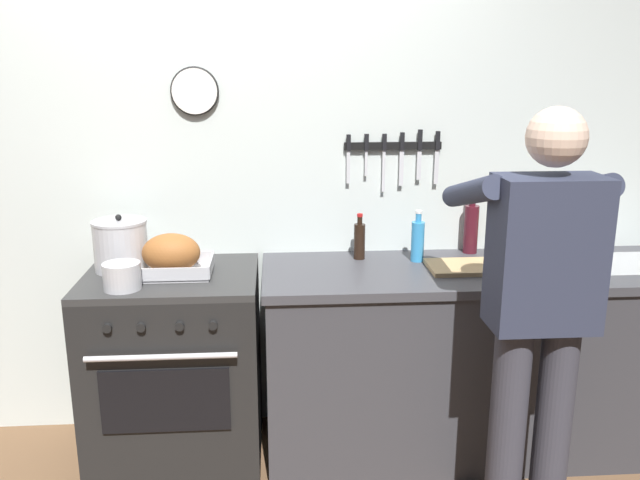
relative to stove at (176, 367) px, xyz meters
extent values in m
cube|color=silver|center=(0.22, 0.36, 0.85)|extent=(6.00, 0.10, 2.60)
cube|color=black|center=(1.03, 0.30, 0.97)|extent=(0.47, 0.02, 0.04)
cube|color=silver|center=(0.82, 0.29, 0.87)|extent=(0.02, 0.00, 0.16)
cube|color=black|center=(0.82, 0.29, 0.99)|extent=(0.02, 0.02, 0.08)
cube|color=silver|center=(0.90, 0.29, 0.89)|extent=(0.01, 0.00, 0.12)
cube|color=black|center=(0.90, 0.29, 0.99)|extent=(0.02, 0.02, 0.08)
cube|color=silver|center=(0.99, 0.29, 0.85)|extent=(0.01, 0.00, 0.20)
cube|color=black|center=(0.99, 0.29, 0.99)|extent=(0.02, 0.02, 0.08)
cube|color=silver|center=(1.08, 0.29, 0.87)|extent=(0.02, 0.00, 0.17)
cube|color=black|center=(1.08, 0.29, 0.99)|extent=(0.02, 0.02, 0.08)
cube|color=silver|center=(1.16, 0.29, 0.88)|extent=(0.02, 0.00, 0.14)
cube|color=black|center=(1.16, 0.29, 1.00)|extent=(0.02, 0.02, 0.10)
cube|color=silver|center=(1.25, 0.29, 0.87)|extent=(0.02, 0.00, 0.17)
cube|color=black|center=(1.25, 0.29, 1.00)|extent=(0.02, 0.02, 0.09)
cylinder|color=white|center=(0.11, 0.29, 1.23)|extent=(0.21, 0.02, 0.21)
torus|color=black|center=(0.11, 0.29, 1.23)|extent=(0.22, 0.02, 0.22)
cube|color=#38383D|center=(1.42, 0.00, -0.02)|extent=(2.00, 0.62, 0.86)
cube|color=#3D3D42|center=(1.42, 0.00, 0.43)|extent=(2.03, 0.65, 0.04)
cube|color=#B2B5B7|center=(2.10, 0.02, 0.39)|extent=(0.44, 0.36, 0.11)
cube|color=black|center=(0.00, 0.00, -0.02)|extent=(0.76, 0.62, 0.87)
cube|color=black|center=(0.00, -0.31, 0.00)|extent=(0.53, 0.01, 0.28)
cube|color=#2D2D2D|center=(0.00, 0.00, 0.43)|extent=(0.76, 0.62, 0.03)
cylinder|color=black|center=(-0.21, -0.32, 0.33)|extent=(0.04, 0.02, 0.04)
cylinder|color=black|center=(-0.08, -0.32, 0.33)|extent=(0.04, 0.02, 0.04)
cylinder|color=black|center=(0.08, -0.32, 0.33)|extent=(0.04, 0.02, 0.04)
cylinder|color=black|center=(0.21, -0.32, 0.33)|extent=(0.04, 0.02, 0.04)
cylinder|color=silver|center=(0.00, -0.34, 0.21)|extent=(0.61, 0.02, 0.02)
cylinder|color=#383842|center=(1.34, -0.61, -0.02)|extent=(0.14, 0.14, 0.86)
cylinder|color=#383842|center=(1.52, -0.61, -0.02)|extent=(0.14, 0.14, 0.86)
cube|color=#2D3347|center=(1.43, -0.61, 0.69)|extent=(0.38, 0.22, 0.56)
sphere|color=beige|center=(1.43, -0.61, 1.10)|extent=(0.21, 0.21, 0.21)
cylinder|color=#2D3347|center=(1.22, -0.37, 0.87)|extent=(0.09, 0.55, 0.22)
cylinder|color=#2D3347|center=(1.64, -0.37, 0.87)|extent=(0.09, 0.55, 0.22)
cube|color=#B7B7BC|center=(0.01, 0.00, 0.46)|extent=(0.34, 0.25, 0.01)
cube|color=#B7B7BC|center=(0.01, -0.13, 0.49)|extent=(0.34, 0.01, 0.05)
cube|color=#B7B7BC|center=(0.01, 0.12, 0.49)|extent=(0.34, 0.01, 0.05)
cube|color=#B7B7BC|center=(-0.16, 0.00, 0.49)|extent=(0.01, 0.25, 0.05)
cube|color=#B7B7BC|center=(0.18, 0.00, 0.49)|extent=(0.01, 0.25, 0.05)
ellipsoid|color=#935628|center=(0.01, 0.00, 0.55)|extent=(0.25, 0.18, 0.17)
cylinder|color=#B7B7BC|center=(-0.23, 0.08, 0.56)|extent=(0.24, 0.24, 0.22)
cylinder|color=#B2B2B7|center=(-0.23, 0.08, 0.67)|extent=(0.24, 0.24, 0.01)
sphere|color=black|center=(-0.23, 0.08, 0.69)|extent=(0.03, 0.03, 0.03)
cylinder|color=#B7B7BC|center=(-0.17, -0.19, 0.51)|extent=(0.15, 0.15, 0.11)
cube|color=tan|center=(1.33, -0.02, 0.46)|extent=(0.36, 0.24, 0.02)
cylinder|color=black|center=(0.86, 0.18, 0.53)|extent=(0.05, 0.05, 0.17)
cylinder|color=black|center=(0.86, 0.18, 0.64)|extent=(0.02, 0.02, 0.04)
cylinder|color=#B21919|center=(0.86, 0.18, 0.66)|extent=(0.03, 0.03, 0.01)
cylinder|color=gold|center=(1.61, 0.24, 0.55)|extent=(0.07, 0.07, 0.20)
cylinder|color=gold|center=(1.61, 0.24, 0.67)|extent=(0.03, 0.03, 0.04)
cylinder|color=black|center=(1.61, 0.24, 0.70)|extent=(0.04, 0.04, 0.01)
cylinder|color=#47141E|center=(1.42, 0.25, 0.57)|extent=(0.07, 0.07, 0.23)
cylinder|color=#47141E|center=(1.42, 0.25, 0.71)|extent=(0.03, 0.03, 0.05)
cylinder|color=maroon|center=(1.42, 0.25, 0.74)|extent=(0.04, 0.04, 0.01)
cylinder|color=#338CCC|center=(1.13, 0.12, 0.54)|extent=(0.06, 0.06, 0.19)
cylinder|color=#338CCC|center=(1.13, 0.12, 0.66)|extent=(0.03, 0.03, 0.04)
cylinder|color=white|center=(1.13, 0.12, 0.69)|extent=(0.03, 0.03, 0.01)
camera|label=1|loc=(0.46, -2.81, 1.34)|focal=36.98mm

